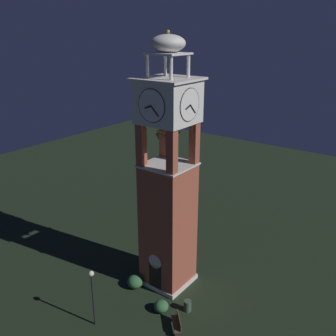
{
  "coord_description": "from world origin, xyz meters",
  "views": [
    {
      "loc": [
        14.94,
        -19.83,
        18.32
      ],
      "look_at": [
        0.0,
        0.0,
        9.3
      ],
      "focal_mm": 40.74,
      "sensor_mm": 36.0,
      "label": 1
    }
  ],
  "objects_px": {
    "clock_tower": "(168,189)",
    "park_bench": "(177,323)",
    "lamp_post": "(92,288)",
    "trash_bin": "(188,306)"
  },
  "relations": [
    {
      "from": "lamp_post",
      "to": "clock_tower",
      "type": "bearing_deg",
      "value": 81.2
    },
    {
      "from": "trash_bin",
      "to": "lamp_post",
      "type": "bearing_deg",
      "value": -131.06
    },
    {
      "from": "clock_tower",
      "to": "park_bench",
      "type": "bearing_deg",
      "value": -46.39
    },
    {
      "from": "lamp_post",
      "to": "trash_bin",
      "type": "bearing_deg",
      "value": 48.94
    },
    {
      "from": "clock_tower",
      "to": "lamp_post",
      "type": "bearing_deg",
      "value": -98.8
    },
    {
      "from": "clock_tower",
      "to": "park_bench",
      "type": "xyz_separation_m",
      "value": [
        3.57,
        -3.75,
        -7.21
      ]
    },
    {
      "from": "clock_tower",
      "to": "park_bench",
      "type": "height_order",
      "value": "clock_tower"
    },
    {
      "from": "lamp_post",
      "to": "trash_bin",
      "type": "height_order",
      "value": "lamp_post"
    },
    {
      "from": "park_bench",
      "to": "lamp_post",
      "type": "xyz_separation_m",
      "value": [
        -4.6,
        -2.89,
        2.36
      ]
    },
    {
      "from": "park_bench",
      "to": "lamp_post",
      "type": "height_order",
      "value": "lamp_post"
    }
  ]
}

